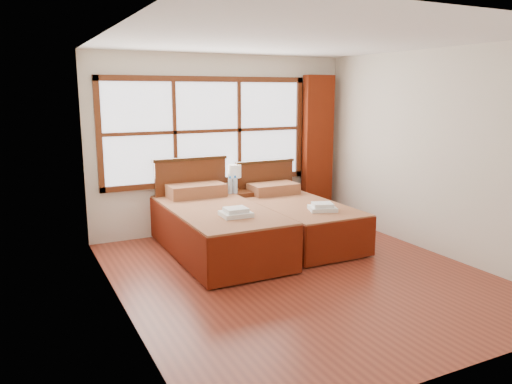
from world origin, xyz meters
name	(u,v)px	position (x,y,z in m)	size (l,w,h in m)	color
floor	(300,275)	(0.00, 0.00, 0.00)	(4.50, 4.50, 0.00)	maroon
ceiling	(304,40)	(0.00, 0.00, 2.60)	(4.50, 4.50, 0.00)	white
wall_back	(223,144)	(0.00, 2.25, 1.30)	(4.00, 4.00, 0.00)	silver
wall_left	(117,176)	(-2.00, 0.00, 1.30)	(4.50, 4.50, 0.00)	silver
wall_right	(436,153)	(2.00, 0.00, 1.30)	(4.50, 4.50, 0.00)	silver
window	(208,131)	(-0.25, 2.21, 1.50)	(3.16, 0.06, 1.56)	white
curtain	(318,148)	(1.60, 2.11, 1.17)	(0.50, 0.16, 2.30)	maroon
bed_left	(216,226)	(-0.55, 1.20, 0.35)	(1.17, 2.26, 1.14)	#381E0B
bed_right	(296,219)	(0.66, 1.20, 0.31)	(1.05, 2.07, 1.02)	#381E0B
nightstand	(238,211)	(0.12, 1.99, 0.30)	(0.46, 0.45, 0.61)	#572813
towels_left	(236,213)	(-0.52, 0.63, 0.65)	(0.36, 0.32, 0.10)	white
towels_right	(322,207)	(0.72, 0.63, 0.59)	(0.42, 0.39, 0.10)	white
lamp	(235,172)	(0.14, 2.14, 0.88)	(0.20, 0.20, 0.38)	gold
bottle_near	(230,186)	(-0.04, 1.90, 0.72)	(0.07, 0.07, 0.25)	#C2DFFA
bottle_far	(235,185)	(0.04, 1.88, 0.73)	(0.07, 0.07, 0.26)	#C2DFFA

